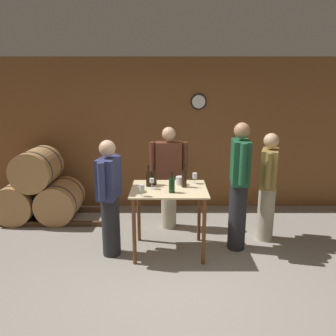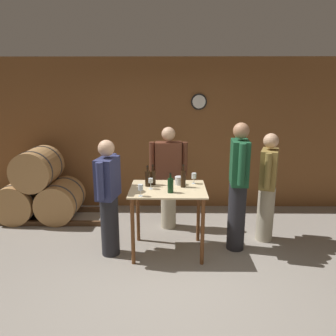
{
  "view_description": "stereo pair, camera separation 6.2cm",
  "coord_description": "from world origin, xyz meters",
  "views": [
    {
      "loc": [
        -0.03,
        -3.41,
        2.23
      ],
      "look_at": [
        -0.02,
        0.79,
        1.16
      ],
      "focal_mm": 35.0,
      "sensor_mm": 36.0,
      "label": 1
    },
    {
      "loc": [
        0.03,
        -3.41,
        2.23
      ],
      "look_at": [
        -0.02,
        0.79,
        1.16
      ],
      "focal_mm": 35.0,
      "sensor_mm": 36.0,
      "label": 2
    }
  ],
  "objects": [
    {
      "name": "wine_bottle_far_left",
      "position": [
        -0.29,
        0.79,
        1.02
      ],
      "size": [
        0.07,
        0.07,
        0.28
      ],
      "color": "black",
      "rests_on": "tasting_table"
    },
    {
      "name": "back_wall",
      "position": [
        0.0,
        2.47,
        1.35
      ],
      "size": [
        8.4,
        0.08,
        2.7
      ],
      "color": "brown",
      "rests_on": "ground_plane"
    },
    {
      "name": "ice_bucket",
      "position": [
        0.13,
        0.86,
        0.97
      ],
      "size": [
        0.12,
        0.12,
        0.11
      ],
      "color": "silver",
      "rests_on": "tasting_table"
    },
    {
      "name": "wine_bottle_center",
      "position": [
        0.02,
        0.52,
        1.01
      ],
      "size": [
        0.07,
        0.07,
        0.26
      ],
      "color": "black",
      "rests_on": "tasting_table"
    },
    {
      "name": "wine_glass_near_center",
      "position": [
        -0.24,
        0.67,
        1.02
      ],
      "size": [
        0.06,
        0.06,
        0.14
      ],
      "color": "silver",
      "rests_on": "tasting_table"
    },
    {
      "name": "person_visitor_bearded",
      "position": [
        -0.02,
        1.5,
        0.85
      ],
      "size": [
        0.59,
        0.24,
        1.62
      ],
      "color": "#B7AD93",
      "rests_on": "ground_plane"
    },
    {
      "name": "wine_glass_near_left",
      "position": [
        -0.35,
        0.38,
        1.02
      ],
      "size": [
        0.06,
        0.06,
        0.15
      ],
      "color": "silver",
      "rests_on": "tasting_table"
    },
    {
      "name": "person_visitor_near_door",
      "position": [
        1.4,
        1.07,
        0.84
      ],
      "size": [
        0.34,
        0.56,
        1.59
      ],
      "color": "#B7AD93",
      "rests_on": "ground_plane"
    },
    {
      "name": "wine_glass_near_right",
      "position": [
        0.33,
        0.91,
        1.02
      ],
      "size": [
        0.07,
        0.07,
        0.15
      ],
      "color": "silver",
      "rests_on": "tasting_table"
    },
    {
      "name": "ground_plane",
      "position": [
        0.0,
        0.0,
        0.0
      ],
      "size": [
        14.0,
        14.0,
        0.0
      ],
      "primitive_type": "plane",
      "color": "gray"
    },
    {
      "name": "tasting_table",
      "position": [
        -0.02,
        0.69,
        0.73
      ],
      "size": [
        1.0,
        0.77,
        0.91
      ],
      "color": "beige",
      "rests_on": "ground_plane"
    },
    {
      "name": "wine_bottle_right",
      "position": [
        0.18,
        0.75,
        1.03
      ],
      "size": [
        0.07,
        0.07,
        0.31
      ],
      "color": "black",
      "rests_on": "tasting_table"
    },
    {
      "name": "person_visitor_with_scarf",
      "position": [
        0.92,
        0.79,
        0.94
      ],
      "size": [
        0.25,
        0.59,
        1.76
      ],
      "color": "#232328",
      "rests_on": "ground_plane"
    },
    {
      "name": "barrel_rack",
      "position": [
        -2.2,
        1.82,
        0.5
      ],
      "size": [
        2.29,
        0.76,
        1.23
      ],
      "color": "#4C331E",
      "rests_on": "ground_plane"
    },
    {
      "name": "wine_bottle_left",
      "position": [
        -0.23,
        0.85,
        1.02
      ],
      "size": [
        0.08,
        0.08,
        0.28
      ],
      "color": "black",
      "rests_on": "tasting_table"
    },
    {
      "name": "person_host",
      "position": [
        -0.79,
        0.62,
        0.82
      ],
      "size": [
        0.29,
        0.58,
        1.57
      ],
      "color": "#232328",
      "rests_on": "ground_plane"
    }
  ]
}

